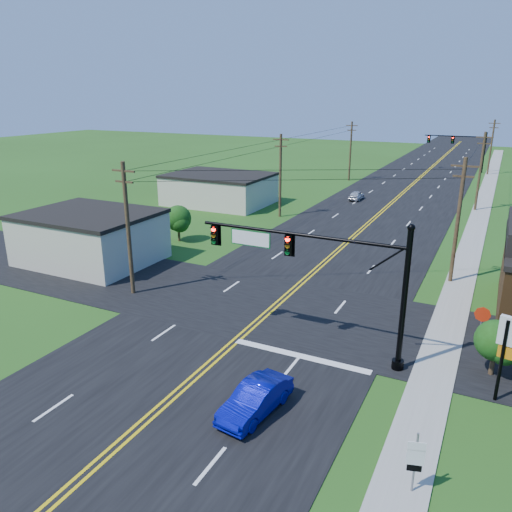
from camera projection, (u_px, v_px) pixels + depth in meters
The scene contains 20 objects.
ground at pixel (156, 408), 21.79m from camera, with size 260.00×260.00×0.00m, color #234A15.
road_main at pixel (394, 200), 64.36m from camera, with size 16.00×220.00×0.04m, color black.
road_cross at pixel (271, 307), 32.01m from camera, with size 70.00×10.00×0.04m, color black.
sidewalk at pixel (477, 226), 51.41m from camera, with size 2.00×160.00×0.08m, color gray.
signal_mast_main at pixel (316, 266), 25.30m from camera, with size 11.30×0.60×7.48m.
signal_mast_far at pixel (458, 145), 86.63m from camera, with size 10.98×0.60×7.48m.
cream_bldg_near at pixel (90, 237), 40.25m from camera, with size 10.20×8.20×4.10m.
cream_bldg_far at pixel (219, 189), 61.59m from camera, with size 12.20×9.20×3.70m.
utility_pole_left_a at pixel (128, 227), 32.85m from camera, with size 1.80×0.28×9.00m.
utility_pole_left_b at pixel (280, 174), 54.14m from camera, with size 1.80×0.28×9.00m.
utility_pole_left_c at pixel (350, 150), 77.13m from camera, with size 1.80×0.28×9.00m.
utility_pole_right_a at pixel (458, 219), 34.92m from camera, with size 1.80×0.28×9.00m.
utility_pole_right_b at pixel (480, 170), 57.06m from camera, with size 1.80×0.28×9.00m.
utility_pole_right_c at pixel (491, 146), 82.61m from camera, with size 1.80×0.28×9.00m.
shrub_corner at pixel (496, 341), 23.82m from camera, with size 2.00×2.00×2.86m.
tree_left at pixel (178, 218), 45.76m from camera, with size 2.40×2.40×3.37m.
blue_car at pixel (255, 400), 21.25m from camera, with size 1.43×4.09×1.35m, color #060B95.
distant_car at pixel (356, 196), 63.99m from camera, with size 1.37×3.41×1.16m, color silver.
route_sign at pixel (415, 459), 16.75m from camera, with size 0.59×0.20×2.43m.
stop_sign at pixel (482, 319), 26.48m from camera, with size 0.85×0.11×2.38m.
Camera 1 is at (12.20, -14.75, 13.12)m, focal length 35.00 mm.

